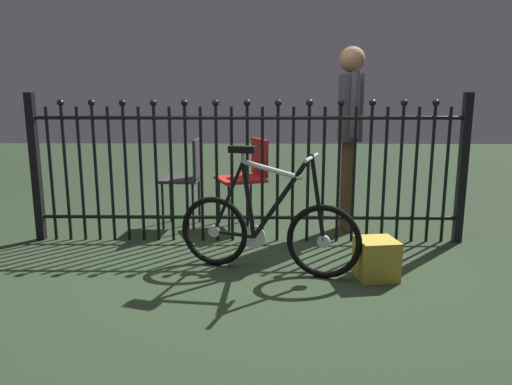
% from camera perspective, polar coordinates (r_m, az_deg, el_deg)
% --- Properties ---
extents(ground_plane, '(20.00, 20.00, 0.00)m').
position_cam_1_polar(ground_plane, '(3.67, -1.42, -9.12)').
color(ground_plane, '#253521').
extents(iron_fence, '(3.86, 0.07, 1.33)m').
position_cam_1_polar(iron_fence, '(4.22, -1.65, 2.95)').
color(iron_fence, black).
rests_on(iron_fence, ground).
extents(bicycle, '(1.34, 0.52, 0.94)m').
position_cam_1_polar(bicycle, '(3.53, 1.29, -4.37)').
color(bicycle, black).
rests_on(bicycle, ground).
extents(chair_red, '(0.56, 0.56, 0.87)m').
position_cam_1_polar(chair_red, '(4.80, -0.95, 2.41)').
color(chair_red, black).
rests_on(chair_red, ground).
extents(chair_charcoal, '(0.41, 0.40, 0.88)m').
position_cam_1_polar(chair_charcoal, '(4.79, -8.13, 2.32)').
color(chair_charcoal, black).
rests_on(chair_charcoal, ground).
extents(person_visitor, '(0.24, 0.48, 1.75)m').
position_cam_1_polar(person_visitor, '(4.63, 11.18, 8.31)').
color(person_visitor, '#4C3823').
rests_on(person_visitor, ground).
extents(display_crate, '(0.31, 0.31, 0.29)m').
position_cam_1_polar(display_crate, '(3.56, 14.21, -7.70)').
color(display_crate, '#B29933').
rests_on(display_crate, ground).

